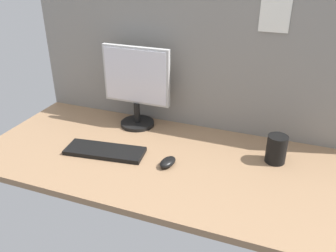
% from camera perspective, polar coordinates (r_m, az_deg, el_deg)
% --- Properties ---
extents(ground_plane, '(1.80, 0.80, 0.03)m').
position_cam_1_polar(ground_plane, '(1.63, 0.83, -5.58)').
color(ground_plane, '#8C6B4C').
extents(cubicle_wall_back, '(1.80, 0.06, 0.73)m').
position_cam_1_polar(cubicle_wall_back, '(1.80, 5.09, 10.88)').
color(cubicle_wall_back, gray).
rests_on(cubicle_wall_back, ground_plane).
extents(monitor, '(0.36, 0.18, 0.43)m').
position_cam_1_polar(monitor, '(1.83, -5.15, 6.72)').
color(monitor, black).
rests_on(monitor, ground_plane).
extents(keyboard, '(0.38, 0.18, 0.02)m').
position_cam_1_polar(keyboard, '(1.68, -10.16, -4.00)').
color(keyboard, black).
rests_on(keyboard, ground_plane).
extents(mouse, '(0.07, 0.11, 0.03)m').
position_cam_1_polar(mouse, '(1.56, 0.07, -5.89)').
color(mouse, black).
rests_on(mouse, ground_plane).
extents(mug_black_travel, '(0.09, 0.09, 0.13)m').
position_cam_1_polar(mug_black_travel, '(1.63, 17.14, -3.59)').
color(mug_black_travel, black).
rests_on(mug_black_travel, ground_plane).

